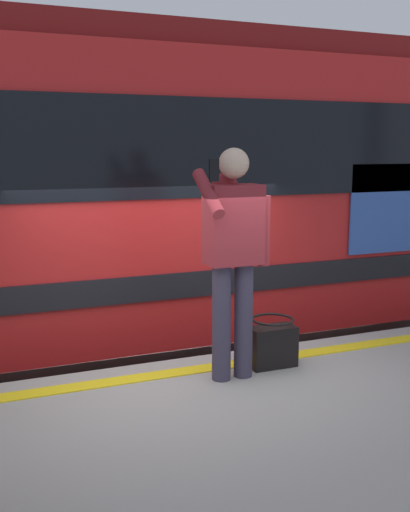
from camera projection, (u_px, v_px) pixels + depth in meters
The scene contains 7 objects.
ground_plane at pixel (179, 485), 5.23m from camera, with size 24.60×24.60×0.00m, color #3D3D3F.
safety_line at pixel (191, 370), 4.76m from camera, with size 15.09×0.16×0.01m, color yellow.
track_rail_near at pixel (132, 409), 6.57m from camera, with size 20.02×0.08×0.16m, color slate.
track_rail_far at pixel (101, 365), 7.88m from camera, with size 20.02×0.08×0.16m, color slate.
train_carriage at pixel (137, 182), 6.92m from camera, with size 13.94×3.04×3.83m.
passenger at pixel (233, 245), 4.46m from camera, with size 0.57×0.55×1.71m.
handbag at pixel (272, 344), 4.84m from camera, with size 0.37×0.34×0.39m.
Camera 1 is at (1.63, 4.53, 2.84)m, focal length 42.99 mm.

